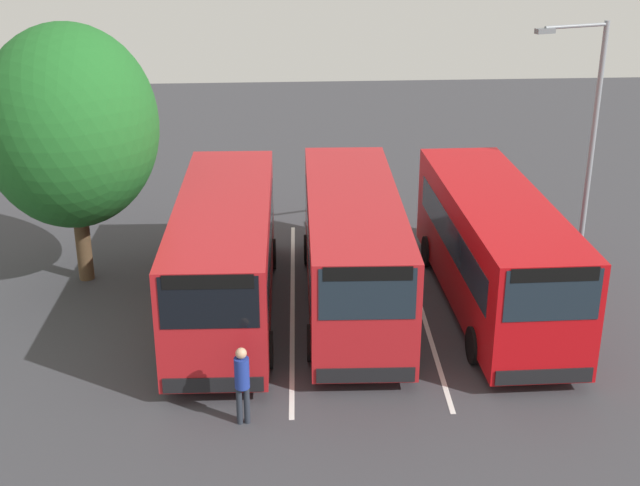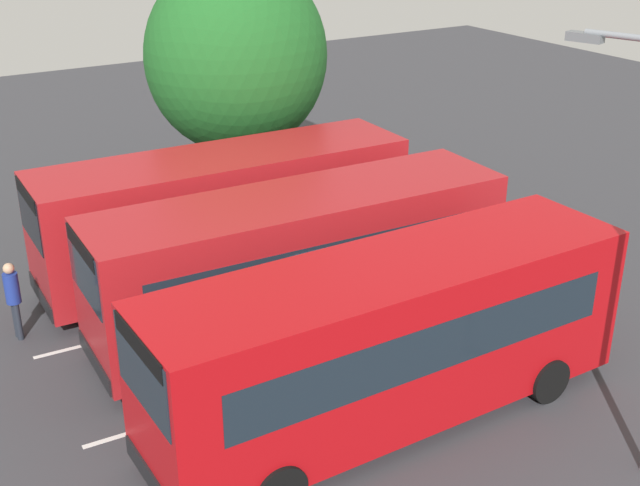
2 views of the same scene
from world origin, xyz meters
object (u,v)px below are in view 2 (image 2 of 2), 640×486
(depot_tree, at_px, (237,57))
(bus_center_right, at_px, (389,337))
(bus_far_left, at_px, (224,211))
(bus_center_left, at_px, (300,258))
(pedestrian, at_px, (13,294))

(depot_tree, bearing_deg, bus_center_right, 76.91)
(bus_far_left, xyz_separation_m, depot_tree, (-2.54, -4.23, 2.84))
(bus_far_left, xyz_separation_m, bus_center_left, (-0.20, 3.42, 0.00))
(bus_far_left, relative_size, depot_tree, 1.26)
(bus_far_left, relative_size, bus_center_right, 1.00)
(bus_center_left, relative_size, pedestrian, 5.17)
(bus_center_left, bearing_deg, pedestrian, -25.63)
(pedestrian, distance_m, depot_tree, 9.84)
(bus_center_right, height_order, pedestrian, bus_center_right)
(bus_far_left, relative_size, bus_center_left, 1.00)
(bus_center_left, distance_m, depot_tree, 8.49)
(bus_center_right, bearing_deg, bus_center_left, -95.18)
(pedestrian, bearing_deg, bus_center_left, -34.22)
(bus_far_left, height_order, bus_center_right, same)
(bus_center_right, xyz_separation_m, depot_tree, (-2.66, -11.42, 2.84))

